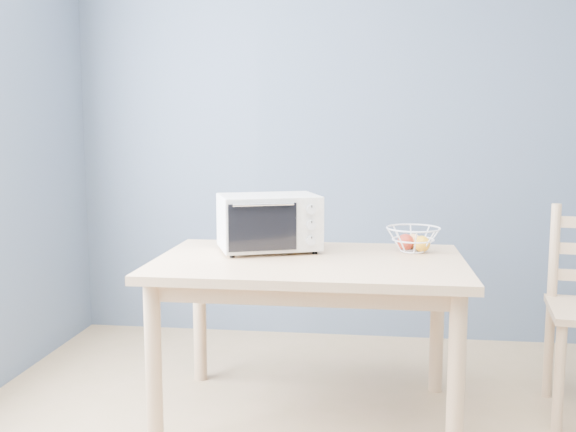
# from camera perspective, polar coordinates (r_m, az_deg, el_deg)

# --- Properties ---
(room) EXTENTS (4.01, 4.51, 2.61)m
(room) POSITION_cam_1_polar(r_m,az_deg,el_deg) (1.84, 10.70, 6.54)
(room) COLOR tan
(room) RESTS_ON ground
(dining_table) EXTENTS (1.40, 0.90, 0.75)m
(dining_table) POSITION_cam_1_polar(r_m,az_deg,el_deg) (2.95, 1.90, -5.75)
(dining_table) COLOR tan
(dining_table) RESTS_ON ground
(toaster_oven) EXTENTS (0.55, 0.48, 0.28)m
(toaster_oven) POSITION_cam_1_polar(r_m,az_deg,el_deg) (3.09, -2.05, -0.52)
(toaster_oven) COLOR white
(toaster_oven) RESTS_ON dining_table
(fruit_basket) EXTENTS (0.27, 0.27, 0.12)m
(fruit_basket) POSITION_cam_1_polar(r_m,az_deg,el_deg) (3.15, 11.08, -2.04)
(fruit_basket) COLOR white
(fruit_basket) RESTS_ON dining_table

